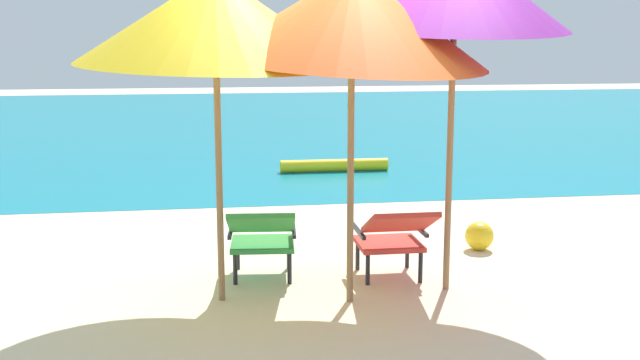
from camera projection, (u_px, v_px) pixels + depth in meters
name	position (u px, v px, depth m)	size (l,w,h in m)	color
ground_plane	(282.00, 189.00, 10.19)	(40.00, 40.00, 0.00)	beige
ocean_band	(248.00, 122.00, 17.97)	(40.00, 18.00, 0.01)	teal
swim_buoy	(334.00, 165.00, 11.47)	(0.18, 0.18, 1.60)	yellow
lounge_chair_left	(262.00, 235.00, 6.29)	(0.61, 0.92, 0.68)	#338E3D
lounge_chair_right	(394.00, 234.00, 6.30)	(0.55, 0.87, 0.68)	red
beach_umbrella_left	(215.00, 19.00, 5.56)	(2.64, 2.65, 2.49)	olive
beach_umbrella_center	(352.00, 16.00, 5.53)	(2.76, 2.78, 2.55)	olive
beach_ball	(479.00, 236.00, 7.31)	(0.27, 0.27, 0.27)	yellow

